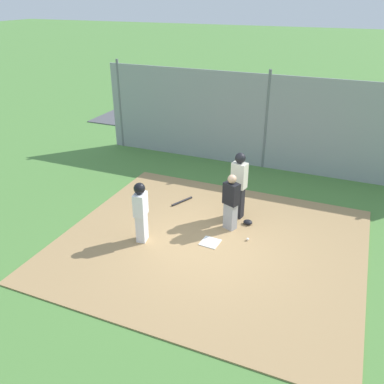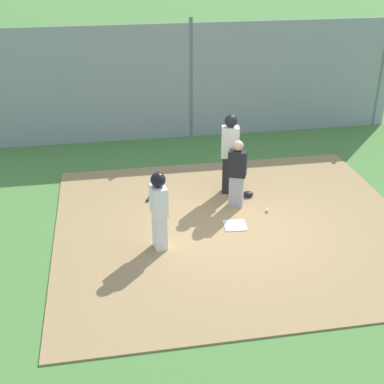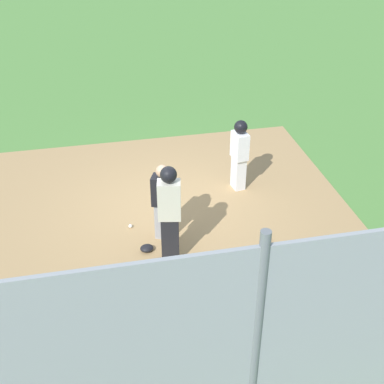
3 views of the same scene
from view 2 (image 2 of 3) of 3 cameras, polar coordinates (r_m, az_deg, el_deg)
ground_plane at (r=10.59m, az=4.75°, el=-3.88°), size 140.00×140.00×0.00m
dirt_infield at (r=10.58m, az=4.75°, el=-3.81°), size 7.20×6.40×0.03m
home_plate at (r=10.57m, az=4.75°, el=-3.69°), size 0.47×0.47×0.02m
catcher at (r=10.99m, az=4.98°, el=2.09°), size 0.45×0.39×1.51m
umpire at (r=11.49m, az=4.19°, el=4.40°), size 0.42×0.33×1.85m
runner at (r=9.44m, az=-3.66°, el=-1.64°), size 0.32×0.42×1.56m
baseball_bat at (r=11.78m, az=-4.37°, el=-0.14°), size 0.37×0.72×0.06m
catcher_mask at (r=11.72m, az=6.19°, el=-0.22°), size 0.24×0.20×0.12m
baseball at (r=11.14m, az=8.28°, el=-2.01°), size 0.07×0.07×0.07m
backstop_fence at (r=14.76m, az=-0.11°, el=12.03°), size 12.00×0.10×3.35m
parking_lot at (r=19.69m, az=-2.48°, el=11.06°), size 18.00×5.20×0.04m
parked_car_white at (r=21.02m, az=14.25°, el=12.98°), size 4.35×2.21×1.28m
parked_car_dark at (r=19.48m, az=5.75°, el=12.59°), size 4.35×2.20×1.28m
parked_car_blue at (r=19.10m, az=-11.10°, el=11.93°), size 4.24×1.95×1.28m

